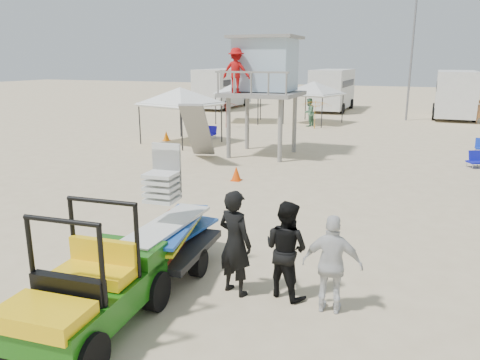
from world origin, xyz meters
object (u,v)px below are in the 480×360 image
at_px(surf_trailer, 168,228).
at_px(lifeguard_tower, 262,69).
at_px(utility_cart, 86,279).
at_px(man_left, 235,243).

bearing_deg(surf_trailer, lifeguard_tower, 100.88).
xyz_separation_m(utility_cart, man_left, (1.52, 2.04, 0.03)).
relative_size(surf_trailer, lifeguard_tower, 0.54).
distance_m(utility_cart, lifeguard_tower, 14.48).
relative_size(utility_cart, lifeguard_tower, 0.55).
height_order(surf_trailer, man_left, surf_trailer).
relative_size(surf_trailer, man_left, 1.40).
xyz_separation_m(utility_cart, lifeguard_tower, (-2.25, 14.04, 2.72)).
distance_m(surf_trailer, lifeguard_tower, 12.23).
distance_m(surf_trailer, man_left, 1.55).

